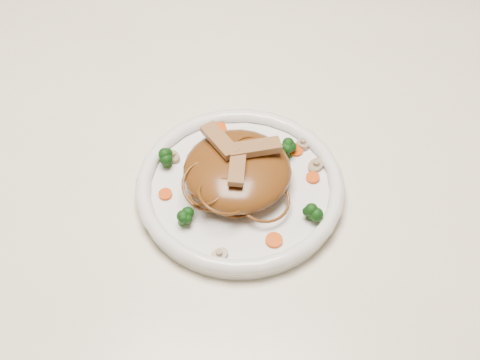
{
  "coord_description": "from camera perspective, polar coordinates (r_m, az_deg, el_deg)",
  "views": [
    {
      "loc": [
        0.12,
        -0.63,
        1.46
      ],
      "look_at": [
        0.08,
        -0.07,
        0.78
      ],
      "focal_mm": 51.29,
      "sensor_mm": 36.0,
      "label": 1
    }
  ],
  "objects": [
    {
      "name": "broccoli_1",
      "position": [
        0.9,
        -6.13,
        1.9
      ],
      "size": [
        0.03,
        0.03,
        0.03
      ],
      "primitive_type": null,
      "rotation": [
        0.0,
        0.0,
        0.11
      ],
      "color": "#0D3B0C",
      "rests_on": "plate"
    },
    {
      "name": "chicken_b",
      "position": [
        0.87,
        -1.69,
        3.32
      ],
      "size": [
        0.05,
        0.06,
        0.01
      ],
      "primitive_type": "cube",
      "rotation": [
        0.0,
        0.0,
        2.21
      ],
      "color": "#9F764B",
      "rests_on": "noodle_mound"
    },
    {
      "name": "noodle_mound",
      "position": [
        0.87,
        -0.22,
        0.82
      ],
      "size": [
        0.17,
        0.17,
        0.04
      ],
      "primitive_type": "ellipsoid",
      "rotation": [
        0.0,
        0.0,
        -0.3
      ],
      "color": "#613312",
      "rests_on": "plate"
    },
    {
      "name": "mushroom_3",
      "position": [
        0.94,
        5.24,
        3.01
      ],
      "size": [
        0.03,
        0.03,
        0.01
      ],
      "primitive_type": "cylinder",
      "rotation": [
        0.0,
        0.0,
        1.88
      ],
      "color": "tan",
      "rests_on": "plate"
    },
    {
      "name": "broccoli_2",
      "position": [
        0.84,
        -4.82,
        -2.89
      ],
      "size": [
        0.03,
        0.03,
        0.03
      ],
      "primitive_type": null,
      "rotation": [
        0.0,
        0.0,
        0.06
      ],
      "color": "#0D3B0C",
      "rests_on": "plate"
    },
    {
      "name": "chicken_c",
      "position": [
        0.84,
        -0.22,
        1.22
      ],
      "size": [
        0.02,
        0.06,
        0.01
      ],
      "primitive_type": "cube",
      "rotation": [
        0.0,
        0.0,
        4.71
      ],
      "color": "#9F764B",
      "rests_on": "noodle_mound"
    },
    {
      "name": "carrot_3",
      "position": [
        0.95,
        -1.77,
        4.25
      ],
      "size": [
        0.03,
        0.03,
        0.0
      ],
      "primitive_type": "cylinder",
      "rotation": [
        0.0,
        0.0,
        -0.27
      ],
      "color": "#D44807",
      "rests_on": "plate"
    },
    {
      "name": "plate",
      "position": [
        0.89,
        -0.0,
        -0.9
      ],
      "size": [
        0.31,
        0.31,
        0.02
      ],
      "primitive_type": "cylinder",
      "rotation": [
        0.0,
        0.0,
        0.16
      ],
      "color": "white",
      "rests_on": "table"
    },
    {
      "name": "carrot_4",
      "position": [
        0.83,
        2.84,
        -5.03
      ],
      "size": [
        0.03,
        0.03,
        0.0
      ],
      "primitive_type": "cylinder",
      "rotation": [
        0.0,
        0.0,
        0.34
      ],
      "color": "#D44807",
      "rests_on": "plate"
    },
    {
      "name": "mushroom_2",
      "position": [
        0.92,
        -5.6,
        1.94
      ],
      "size": [
        0.03,
        0.03,
        0.01
      ],
      "primitive_type": "cylinder",
      "rotation": [
        0.0,
        0.0,
        -0.86
      ],
      "color": "tan",
      "rests_on": "plate"
    },
    {
      "name": "carrot_2",
      "position": [
        0.9,
        6.07,
        0.19
      ],
      "size": [
        0.02,
        0.02,
        0.0
      ],
      "primitive_type": "cylinder",
      "rotation": [
        0.0,
        0.0,
        0.11
      ],
      "color": "#D44807",
      "rests_on": "plate"
    },
    {
      "name": "mushroom_1",
      "position": [
        0.91,
        6.33,
        1.21
      ],
      "size": [
        0.04,
        0.04,
        0.01
      ],
      "primitive_type": "cylinder",
      "rotation": [
        0.0,
        0.0,
        0.92
      ],
      "color": "tan",
      "rests_on": "plate"
    },
    {
      "name": "carrot_0",
      "position": [
        0.93,
        4.65,
        2.49
      ],
      "size": [
        0.03,
        0.03,
        0.0
      ],
      "primitive_type": "cylinder",
      "rotation": [
        0.0,
        0.0,
        0.38
      ],
      "color": "#D44807",
      "rests_on": "plate"
    },
    {
      "name": "table",
      "position": [
        1.03,
        -3.96,
        -1.36
      ],
      "size": [
        1.2,
        0.8,
        0.75
      ],
      "color": "white",
      "rests_on": "ground"
    },
    {
      "name": "chicken_a",
      "position": [
        0.86,
        1.21,
        2.67
      ],
      "size": [
        0.07,
        0.04,
        0.01
      ],
      "primitive_type": "cube",
      "rotation": [
        0.0,
        0.0,
        0.3
      ],
      "color": "#9F764B",
      "rests_on": "noodle_mound"
    },
    {
      "name": "mushroom_0",
      "position": [
        0.82,
        -1.73,
        -6.27
      ],
      "size": [
        0.03,
        0.03,
        0.01
      ],
      "primitive_type": "cylinder",
      "rotation": [
        0.0,
        0.0,
        0.62
      ],
      "color": "tan",
      "rests_on": "plate"
    },
    {
      "name": "carrot_1",
      "position": [
        0.88,
        -6.23,
        -1.19
      ],
      "size": [
        0.02,
        0.02,
        0.0
      ],
      "primitive_type": "cylinder",
      "rotation": [
        0.0,
        0.0,
        0.16
      ],
      "color": "#D44807",
      "rests_on": "plate"
    },
    {
      "name": "broccoli_0",
      "position": [
        0.91,
        4.04,
        2.67
      ],
      "size": [
        0.03,
        0.03,
        0.03
      ],
      "primitive_type": null,
      "rotation": [
        0.0,
        0.0,
        -0.07
      ],
      "color": "#0D3B0C",
      "rests_on": "plate"
    },
    {
      "name": "broccoli_3",
      "position": [
        0.85,
        6.0,
        -2.54
      ],
      "size": [
        0.03,
        0.03,
        0.03
      ],
      "primitive_type": null,
      "rotation": [
        0.0,
        0.0,
        -0.28
      ],
      "color": "#0D3B0C",
      "rests_on": "plate"
    }
  ]
}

